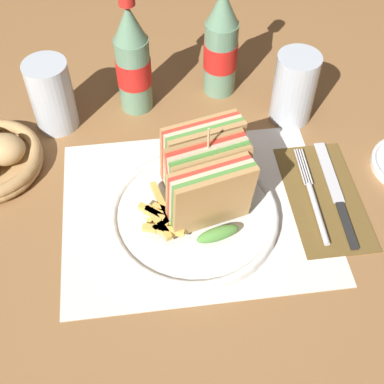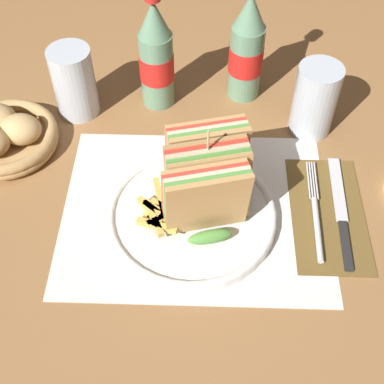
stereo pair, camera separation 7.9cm
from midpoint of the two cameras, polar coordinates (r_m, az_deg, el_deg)
name	(u,v)px [view 1 (the left image)]	position (r m, az deg, el deg)	size (l,w,h in m)	color
ground_plane	(179,212)	(0.81, -4.17, -2.33)	(4.00, 4.00, 0.00)	olive
placemat	(196,212)	(0.81, -2.30, -2.30)	(0.40, 0.32, 0.00)	silver
plate_main	(194,215)	(0.80, -2.64, -2.63)	(0.25, 0.25, 0.02)	white
club_sandwich	(207,177)	(0.76, -1.36, 1.45)	(0.13, 0.17, 0.15)	tan
fries_pile	(166,216)	(0.77, -5.74, -2.79)	(0.08, 0.10, 0.02)	gold
napkin	(323,195)	(0.85, 11.26, -0.47)	(0.11, 0.22, 0.00)	brown
fork	(315,203)	(0.83, 10.32, -1.32)	(0.02, 0.19, 0.01)	silver
knife	(336,193)	(0.85, 12.60, -0.31)	(0.02, 0.21, 0.00)	black
coke_bottle_near	(133,61)	(0.93, -8.82, 13.50)	(0.06, 0.06, 0.22)	slate
coke_bottle_far	(221,45)	(0.95, 0.68, 15.28)	(0.06, 0.06, 0.22)	slate
glass_near	(294,92)	(0.93, 8.40, 10.41)	(0.07, 0.07, 0.13)	silver
glass_far	(52,95)	(0.94, -17.11, 9.69)	(0.07, 0.07, 0.13)	silver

